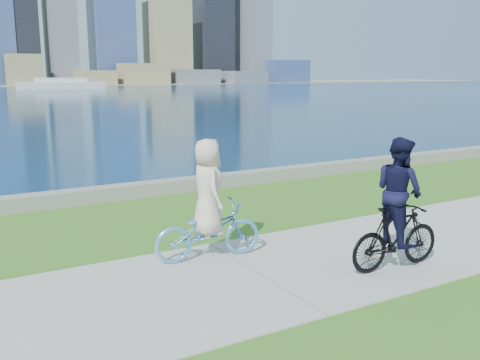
% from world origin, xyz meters
% --- Properties ---
extents(ground, '(320.00, 320.00, 0.00)m').
position_xyz_m(ground, '(0.00, 0.00, 0.00)').
color(ground, '#32661A').
rests_on(ground, ground).
extents(concrete_path, '(80.00, 3.50, 0.02)m').
position_xyz_m(concrete_path, '(0.00, 0.00, 0.01)').
color(concrete_path, '#9C9C97').
rests_on(concrete_path, ground).
extents(seawall, '(90.00, 0.50, 0.35)m').
position_xyz_m(seawall, '(0.00, 6.20, 0.17)').
color(seawall, gray).
rests_on(seawall, ground).
extents(ferry_far, '(15.13, 4.32, 2.05)m').
position_xyz_m(ferry_far, '(16.77, 95.30, 0.85)').
color(ferry_far, silver).
rests_on(ferry_far, ground).
extents(cyclist_woman, '(0.88, 1.96, 2.08)m').
position_xyz_m(cyclist_woman, '(-0.37, 1.04, 0.79)').
color(cyclist_woman, '#5DA8E2').
rests_on(cyclist_woman, ground).
extents(cyclist_man, '(0.69, 1.79, 2.17)m').
position_xyz_m(cyclist_man, '(2.07, -0.91, 0.93)').
color(cyclist_man, black).
rests_on(cyclist_man, ground).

